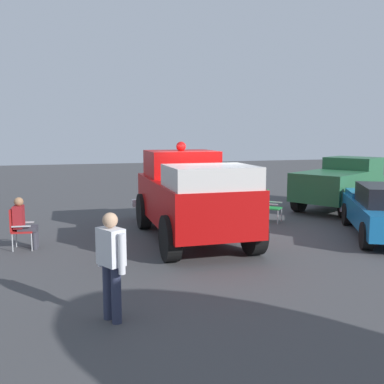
{
  "coord_description": "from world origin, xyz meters",
  "views": [
    {
      "loc": [
        -3.69,
        -10.77,
        2.84
      ],
      "look_at": [
        -0.55,
        0.15,
        1.29
      ],
      "focal_mm": 40.74,
      "sensor_mm": 36.0,
      "label": 1
    }
  ],
  "objects_px": {
    "lawn_chair_by_car": "(269,204)",
    "spectator_seated": "(23,221)",
    "vintage_fire_truck": "(190,194)",
    "lawn_chair_near_truck": "(18,226)",
    "parked_pickup": "(342,183)",
    "spectator_standing": "(111,259)"
  },
  "relations": [
    {
      "from": "lawn_chair_near_truck",
      "to": "spectator_seated",
      "type": "height_order",
      "value": "spectator_seated"
    },
    {
      "from": "lawn_chair_near_truck",
      "to": "vintage_fire_truck",
      "type": "bearing_deg",
      "value": -0.2
    },
    {
      "from": "lawn_chair_by_car",
      "to": "parked_pickup",
      "type": "bearing_deg",
      "value": 21.56
    },
    {
      "from": "vintage_fire_truck",
      "to": "parked_pickup",
      "type": "distance_m",
      "value": 7.28
    },
    {
      "from": "spectator_standing",
      "to": "lawn_chair_by_car",
      "type": "bearing_deg",
      "value": 47.52
    },
    {
      "from": "lawn_chair_near_truck",
      "to": "spectator_standing",
      "type": "distance_m",
      "value": 5.12
    },
    {
      "from": "lawn_chair_near_truck",
      "to": "lawn_chair_by_car",
      "type": "bearing_deg",
      "value": 10.16
    },
    {
      "from": "vintage_fire_truck",
      "to": "parked_pickup",
      "type": "height_order",
      "value": "vintage_fire_truck"
    },
    {
      "from": "vintage_fire_truck",
      "to": "lawn_chair_by_car",
      "type": "height_order",
      "value": "vintage_fire_truck"
    },
    {
      "from": "vintage_fire_truck",
      "to": "spectator_seated",
      "type": "height_order",
      "value": "vintage_fire_truck"
    },
    {
      "from": "lawn_chair_near_truck",
      "to": "spectator_seated",
      "type": "xyz_separation_m",
      "value": [
        0.13,
        -0.01,
        0.11
      ]
    },
    {
      "from": "vintage_fire_truck",
      "to": "spectator_seated",
      "type": "distance_m",
      "value": 4.25
    },
    {
      "from": "vintage_fire_truck",
      "to": "lawn_chair_near_truck",
      "type": "xyz_separation_m",
      "value": [
        -4.35,
        0.02,
        -0.61
      ]
    },
    {
      "from": "spectator_seated",
      "to": "lawn_chair_near_truck",
      "type": "bearing_deg",
      "value": 174.38
    },
    {
      "from": "lawn_chair_by_car",
      "to": "spectator_standing",
      "type": "relative_size",
      "value": 0.61
    },
    {
      "from": "parked_pickup",
      "to": "spectator_standing",
      "type": "xyz_separation_m",
      "value": [
        -9.27,
        -7.56,
        -0.02
      ]
    },
    {
      "from": "parked_pickup",
      "to": "spectator_standing",
      "type": "relative_size",
      "value": 3.01
    },
    {
      "from": "spectator_standing",
      "to": "parked_pickup",
      "type": "bearing_deg",
      "value": 39.17
    },
    {
      "from": "spectator_seated",
      "to": "lawn_chair_by_car",
      "type": "bearing_deg",
      "value": 10.44
    },
    {
      "from": "lawn_chair_by_car",
      "to": "spectator_standing",
      "type": "distance_m",
      "value": 8.28
    },
    {
      "from": "vintage_fire_truck",
      "to": "spectator_seated",
      "type": "bearing_deg",
      "value": 179.96
    },
    {
      "from": "lawn_chair_by_car",
      "to": "spectator_seated",
      "type": "bearing_deg",
      "value": -169.56
    }
  ]
}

